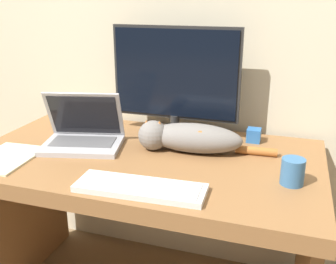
# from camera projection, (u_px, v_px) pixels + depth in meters

# --- Properties ---
(desk) EXTENTS (1.34, 0.76, 0.72)m
(desk) POSITION_uv_depth(u_px,v_px,m) (145.00, 190.00, 1.58)
(desk) COLOR olive
(desk) RESTS_ON ground_plane
(monitor) EXTENTS (0.56, 0.16, 0.47)m
(monitor) POSITION_uv_depth(u_px,v_px,m) (175.00, 79.00, 1.67)
(monitor) COLOR #282828
(monitor) RESTS_ON desk
(laptop) EXTENTS (0.35, 0.29, 0.22)m
(laptop) POSITION_uv_depth(u_px,v_px,m) (83.00, 135.00, 1.59)
(laptop) COLOR #B7B7BC
(laptop) RESTS_ON desk
(external_keyboard) EXTENTS (0.42, 0.15, 0.02)m
(external_keyboard) POSITION_uv_depth(u_px,v_px,m) (140.00, 188.00, 1.24)
(external_keyboard) COLOR white
(external_keyboard) RESTS_ON desk
(cat) EXTENTS (0.54, 0.17, 0.12)m
(cat) POSITION_uv_depth(u_px,v_px,m) (188.00, 137.00, 1.54)
(cat) COLOR gray
(cat) RESTS_ON desk
(coffee_mug) EXTENTS (0.08, 0.08, 0.09)m
(coffee_mug) POSITION_uv_depth(u_px,v_px,m) (293.00, 172.00, 1.27)
(coffee_mug) COLOR teal
(coffee_mug) RESTS_ON desk
(paper_notepad) EXTENTS (0.21, 0.28, 0.01)m
(paper_notepad) POSITION_uv_depth(u_px,v_px,m) (6.00, 158.00, 1.48)
(paper_notepad) COLOR #F4EFC6
(paper_notepad) RESTS_ON desk
(small_toy) EXTENTS (0.06, 0.06, 0.06)m
(small_toy) POSITION_uv_depth(u_px,v_px,m) (254.00, 135.00, 1.65)
(small_toy) COLOR #2D6BB7
(small_toy) RESTS_ON desk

